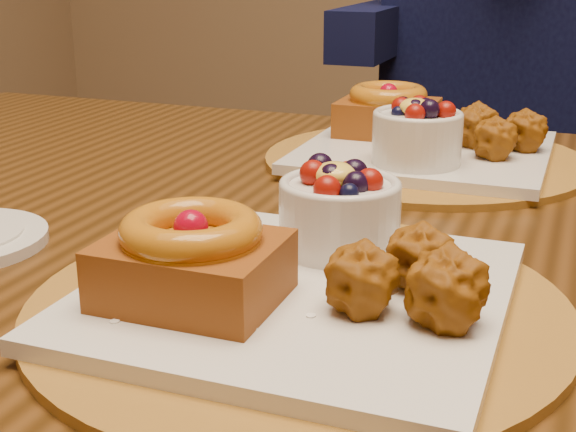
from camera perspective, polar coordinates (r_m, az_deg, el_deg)
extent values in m
cube|color=#311C09|center=(0.77, 6.35, -1.55)|extent=(1.60, 0.90, 0.04)
cylinder|color=#311C09|center=(1.54, -17.47, -7.08)|extent=(0.06, 0.06, 0.71)
cylinder|color=brown|center=(0.57, 0.73, -6.41)|extent=(0.38, 0.38, 0.01)
cube|color=silver|center=(0.56, 0.73, -5.48)|extent=(0.28, 0.28, 0.01)
cube|color=#582108|center=(0.53, -6.80, -3.83)|extent=(0.11, 0.09, 0.04)
torus|color=#9A5609|center=(0.52, -6.91, -0.98)|extent=(0.09, 0.09, 0.02)
sphere|color=maroon|center=(0.52, -6.92, -0.77)|extent=(0.02, 0.02, 0.02)
sphere|color=#894B09|center=(0.55, 9.27, -3.04)|extent=(0.05, 0.05, 0.05)
sphere|color=#894B09|center=(0.52, 5.17, -4.57)|extent=(0.05, 0.05, 0.05)
sphere|color=#894B09|center=(0.51, 11.11, -5.36)|extent=(0.05, 0.05, 0.05)
cylinder|color=silver|center=(0.62, 3.68, -0.07)|extent=(0.09, 0.09, 0.05)
torus|color=silver|center=(0.61, 3.73, 2.25)|extent=(0.09, 0.09, 0.01)
ellipsoid|color=yellow|center=(0.61, 3.39, 3.01)|extent=(0.03, 0.03, 0.02)
cylinder|color=brown|center=(0.97, 9.71, 3.96)|extent=(0.38, 0.38, 0.01)
cube|color=silver|center=(0.97, 9.74, 4.54)|extent=(0.28, 0.28, 0.01)
cube|color=#582108|center=(1.02, 7.09, 6.96)|extent=(0.12, 0.10, 0.04)
torus|color=#9A5609|center=(1.01, 7.15, 8.57)|extent=(0.10, 0.10, 0.02)
sphere|color=maroon|center=(1.01, 7.16, 8.68)|extent=(0.02, 0.02, 0.02)
sphere|color=#894B09|center=(0.92, 14.43, 5.31)|extent=(0.05, 0.05, 0.05)
sphere|color=#894B09|center=(0.98, 13.17, 6.10)|extent=(0.05, 0.05, 0.05)
sphere|color=#894B09|center=(0.97, 16.44, 5.77)|extent=(0.05, 0.05, 0.05)
cylinder|color=silver|center=(0.88, 9.15, 5.42)|extent=(0.10, 0.10, 0.05)
torus|color=silver|center=(0.87, 9.24, 7.14)|extent=(0.10, 0.10, 0.01)
ellipsoid|color=yellow|center=(0.87, 9.01, 7.68)|extent=(0.03, 0.03, 0.02)
cylinder|color=black|center=(1.55, 9.35, -11.41)|extent=(0.04, 0.04, 0.46)
cylinder|color=black|center=(1.87, 16.65, -6.61)|extent=(0.04, 0.04, 0.46)
cube|color=black|center=(1.59, 16.06, 13.47)|extent=(0.46, 0.24, 0.66)
cube|color=black|center=(1.51, 6.18, 13.01)|extent=(0.09, 0.33, 0.09)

